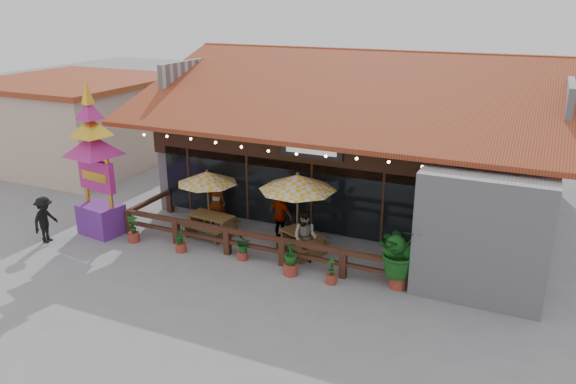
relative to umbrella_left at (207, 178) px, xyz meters
The scene contains 19 objects.
ground 4.65m from the umbrella_left, 12.69° to the right, with size 100.00×100.00×0.00m, color gray.
restaurant_building 7.16m from the umbrella_left, 52.65° to the left, with size 15.50×14.73×6.09m.
patio_railing 2.59m from the umbrella_left, 32.93° to the right, with size 10.00×2.60×0.92m.
neighbor_building 12.04m from the umbrella_left, 155.04° to the left, with size 8.40×8.40×4.22m.
umbrella_left is the anchor object (origin of this frame).
umbrella_right 3.55m from the umbrella_left, ahead, with size 3.21×3.21×2.71m.
picnic_table_left 1.56m from the umbrella_left, 46.69° to the right, with size 1.73×1.54×0.77m.
picnic_table_right 4.07m from the umbrella_left, ahead, with size 1.88×1.78×0.71m.
thai_sign_tower 3.95m from the umbrella_left, 152.32° to the right, with size 2.47×2.47×5.85m.
tropical_plant 7.42m from the umbrella_left, 10.25° to the right, with size 1.85×1.77×1.97m.
diner_a 1.14m from the umbrella_left, 81.36° to the left, with size 0.70×0.46×1.92m, color #381D12.
diner_b 4.36m from the umbrella_left, 11.93° to the right, with size 0.82×0.64×1.69m, color #381D12.
diner_c 2.93m from the umbrella_left, ahead, with size 1.03×0.43×1.76m, color #381D12.
pedestrian 5.68m from the umbrella_left, 145.53° to the right, with size 1.06×0.61×1.63m, color black.
planter_a 3.11m from the umbrella_left, 134.35° to the right, with size 0.42×0.40×0.99m.
planter_b 2.49m from the umbrella_left, 87.57° to the right, with size 0.37×0.37×0.91m.
planter_c 3.14m from the umbrella_left, 35.39° to the right, with size 0.67×0.64×0.84m.
planter_d 4.73m from the umbrella_left, 24.88° to the right, with size 0.57×0.57×1.10m.
planter_e 5.95m from the umbrella_left, 19.37° to the right, with size 0.35×0.36×0.84m.
Camera 1 is at (6.28, -14.96, 7.97)m, focal length 35.00 mm.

